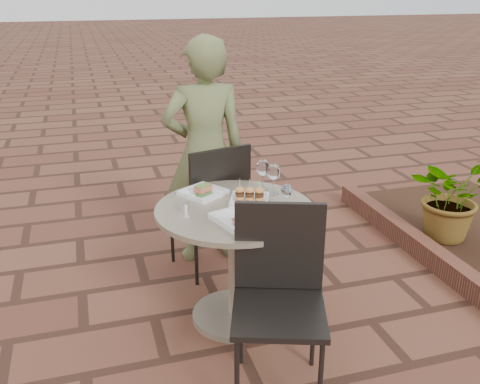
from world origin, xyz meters
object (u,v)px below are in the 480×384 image
object	(u,v)px
chair_near	(279,284)
plate_salmon	(203,192)
plate_tuna	(241,218)
cafe_table	(235,247)
diner	(205,153)
plate_sliders	(250,197)
chair_far	(213,199)

from	to	relation	value
chair_near	plate_salmon	bearing A→B (deg)	122.30
chair_near	plate_tuna	xyz separation A→B (m)	(-0.08, 0.38, 0.20)
cafe_table	diner	distance (m)	0.89
cafe_table	plate_sliders	bearing A→B (deg)	27.24
chair_near	diner	bearing A→B (deg)	110.79
chair_far	chair_near	world-z (taller)	same
chair_near	diner	size ratio (longest dim) A/B	0.58
plate_tuna	plate_salmon	bearing A→B (deg)	103.92
chair_near	plate_tuna	bearing A→B (deg)	121.20
diner	plate_tuna	size ratio (longest dim) A/B	5.02
cafe_table	plate_tuna	distance (m)	0.32
chair_near	plate_sliders	xyz separation A→B (m)	(0.04, 0.61, 0.21)
chair_near	plate_sliders	bearing A→B (deg)	105.22
plate_salmon	chair_far	bearing A→B (deg)	67.21
diner	plate_sliders	world-z (taller)	diner
plate_sliders	plate_tuna	world-z (taller)	plate_sliders
diner	plate_tuna	bearing A→B (deg)	88.77
chair_near	plate_salmon	xyz separation A→B (m)	(-0.18, 0.80, 0.20)
chair_far	plate_sliders	bearing A→B (deg)	84.03
diner	chair_far	bearing A→B (deg)	90.15
chair_near	diner	world-z (taller)	diner
cafe_table	chair_far	size ratio (longest dim) A/B	0.97
chair_far	plate_sliders	size ratio (longest dim) A/B	3.29
plate_salmon	plate_tuna	size ratio (longest dim) A/B	0.97
cafe_table	plate_sliders	size ratio (longest dim) A/B	3.18
chair_near	plate_tuna	size ratio (longest dim) A/B	2.90
chair_far	plate_sliders	distance (m)	0.58
plate_salmon	diner	bearing A→B (deg)	75.85
cafe_table	plate_tuna	xyz separation A→B (m)	(-0.02, -0.18, 0.26)
cafe_table	chair_far	world-z (taller)	chair_far
cafe_table	plate_tuna	bearing A→B (deg)	-96.25
plate_sliders	diner	bearing A→B (deg)	95.80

